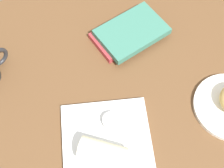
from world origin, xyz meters
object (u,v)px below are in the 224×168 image
Objects in this scene: square_plate at (107,142)px; book_stack at (129,33)px; sauce_cup at (111,121)px; breakfast_wrap at (103,153)px.

book_stack is at bearing -121.19° from square_plate.
book_stack is at bearing -120.77° from sauce_cup.
sauce_cup is at bearing -177.02° from breakfast_wrap.
sauce_cup is 31.26cm from book_stack.
book_stack reaches higher than sauce_cup.
sauce_cup reaches higher than square_plate.
breakfast_wrap reaches higher than square_plate.
square_plate is at bearing -177.02° from breakfast_wrap.
breakfast_wrap is (5.35, 8.04, 1.73)cm from sauce_cup.
square_plate is 0.96× the size of book_stack.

